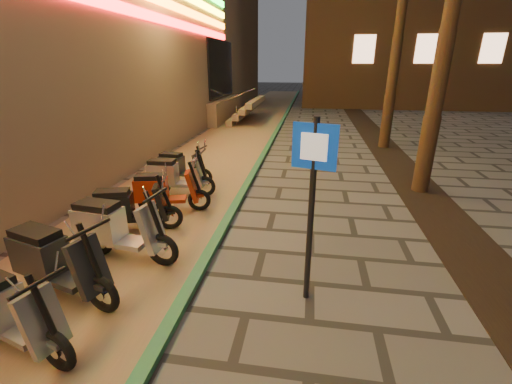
% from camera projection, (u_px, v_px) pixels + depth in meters
% --- Properties ---
extents(parking_strip, '(3.40, 60.00, 0.01)m').
position_uv_depth(parking_strip, '(218.00, 153.00, 12.58)').
color(parking_strip, '#8C7251').
rests_on(parking_strip, ground).
extents(green_curb, '(0.18, 60.00, 0.10)m').
position_uv_depth(green_curb, '(264.00, 154.00, 12.32)').
color(green_curb, '#296D44').
rests_on(green_curb, ground).
extents(planting_strip, '(1.20, 40.00, 0.02)m').
position_uv_depth(planting_strip, '(447.00, 224.00, 7.05)').
color(planting_strip, black).
rests_on(planting_strip, ground).
extents(pedestrian_sign, '(0.54, 0.19, 2.53)m').
position_uv_depth(pedestrian_sign, '(312.00, 189.00, 4.27)').
color(pedestrian_sign, black).
rests_on(pedestrian_sign, ground).
extents(scooter_5, '(1.63, 0.84, 1.16)m').
position_uv_depth(scooter_5, '(7.00, 310.00, 3.85)').
color(scooter_5, black).
rests_on(scooter_5, ground).
extents(scooter_6, '(1.79, 0.91, 1.27)m').
position_uv_depth(scooter_6, '(54.00, 261.00, 4.71)').
color(scooter_6, black).
rests_on(scooter_6, ground).
extents(scooter_7, '(1.83, 0.70, 1.29)m').
position_uv_depth(scooter_7, '(114.00, 228.00, 5.64)').
color(scooter_7, black).
rests_on(scooter_7, ground).
extents(scooter_8, '(1.62, 0.85, 1.15)m').
position_uv_depth(scooter_8, '(128.00, 208.00, 6.57)').
color(scooter_8, black).
rests_on(scooter_8, ground).
extents(scooter_9, '(1.62, 0.78, 1.14)m').
position_uv_depth(scooter_9, '(163.00, 191.00, 7.46)').
color(scooter_9, black).
rests_on(scooter_9, ground).
extents(scooter_10, '(1.68, 0.59, 1.18)m').
position_uv_depth(scooter_10, '(173.00, 175.00, 8.43)').
color(scooter_10, black).
rests_on(scooter_10, ground).
extents(scooter_11, '(1.54, 0.61, 1.08)m').
position_uv_depth(scooter_11, '(179.00, 166.00, 9.33)').
color(scooter_11, black).
rests_on(scooter_11, ground).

